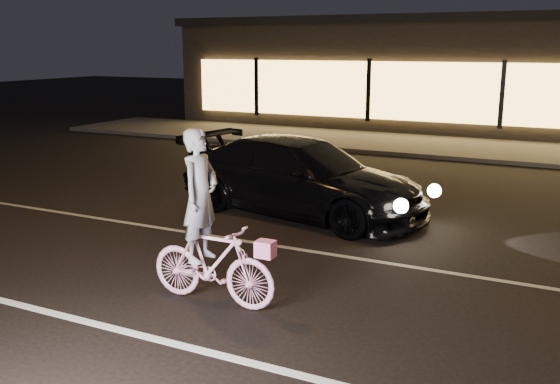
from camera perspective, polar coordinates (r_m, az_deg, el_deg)
The scene contains 7 objects.
ground at distance 7.67m, azimuth 4.51°, elevation -10.92°, with size 90.00×90.00×0.00m, color black.
lane_stripe_near at distance 6.44m, azimuth -0.67°, elevation -15.83°, with size 60.00×0.12×0.01m, color silver.
lane_stripe_far at distance 9.42m, azimuth 9.09°, elevation -6.33°, with size 60.00×0.10×0.01m, color gray.
sidewalk at distance 19.92m, azimuth 18.65°, elevation 3.66°, with size 30.00×4.00×0.12m, color #383533.
storefront at distance 25.63m, azimuth 20.91°, elevation 10.18°, with size 25.40×8.42×4.20m.
cyclist at distance 7.71m, azimuth -6.52°, elevation -4.65°, with size 1.73×0.60×2.18m.
sedan at distance 11.76m, azimuth 1.98°, elevation 1.38°, with size 5.23×2.86×1.44m.
Camera 1 is at (2.56, -6.51, 3.13)m, focal length 40.00 mm.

